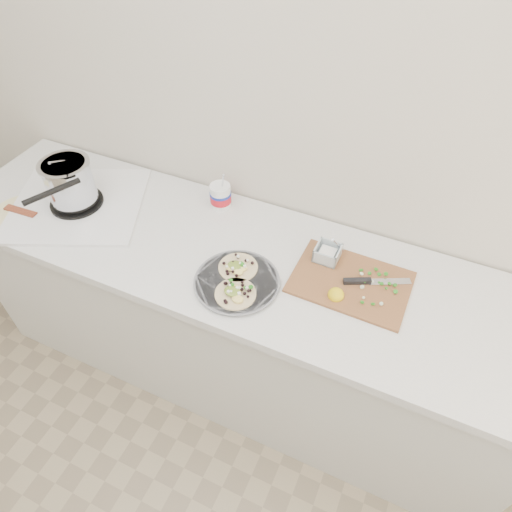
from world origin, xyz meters
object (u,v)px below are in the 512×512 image
at_px(taco_plate, 237,280).
at_px(tub, 221,194).
at_px(cutboard, 351,278).
at_px(stove, 73,190).
at_px(bacon_plate, 21,213).

relative_size(taco_plate, tub, 1.53).
bearing_deg(cutboard, tub, 164.58).
distance_m(stove, bacon_plate, 0.24).
xyz_separation_m(taco_plate, bacon_plate, (-0.99, -0.03, -0.01)).
distance_m(taco_plate, cutboard, 0.41).
distance_m(taco_plate, tub, 0.44).
distance_m(tub, bacon_plate, 0.84).
distance_m(stove, tub, 0.61).
height_order(stove, tub, stove).
height_order(stove, cutboard, stove).
bearing_deg(tub, taco_plate, -55.40).
xyz_separation_m(cutboard, bacon_plate, (-1.35, -0.21, -0.01)).
xyz_separation_m(stove, cutboard, (1.17, 0.07, -0.07)).
height_order(stove, bacon_plate, stove).
bearing_deg(cutboard, taco_plate, -152.97).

